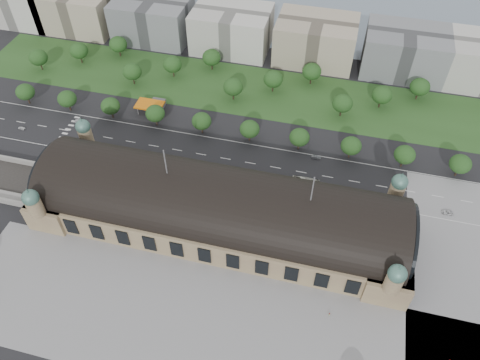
% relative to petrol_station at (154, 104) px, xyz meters
% --- Properties ---
extents(ground, '(900.00, 900.00, 0.00)m').
position_rel_petrol_station_xyz_m(ground, '(53.91, -65.28, -2.95)').
color(ground, black).
rests_on(ground, ground).
extents(station, '(150.00, 48.40, 44.30)m').
position_rel_petrol_station_xyz_m(station, '(53.91, -65.28, 7.33)').
color(station, tan).
rests_on(station, ground).
extents(plaza_south, '(190.00, 48.00, 0.12)m').
position_rel_petrol_station_xyz_m(plaza_south, '(63.91, -109.28, -2.95)').
color(plaza_south, gray).
rests_on(plaza_south, ground).
extents(road_slab, '(260.00, 26.00, 0.10)m').
position_rel_petrol_station_xyz_m(road_slab, '(33.91, -27.28, -2.95)').
color(road_slab, black).
rests_on(road_slab, ground).
extents(grass_belt, '(300.00, 45.00, 0.10)m').
position_rel_petrol_station_xyz_m(grass_belt, '(38.91, 27.72, -2.95)').
color(grass_belt, '#274B1E').
rests_on(grass_belt, ground).
extents(petrol_station, '(14.00, 13.00, 5.05)m').
position_rel_petrol_station_xyz_m(petrol_station, '(0.00, 0.00, 0.00)').
color(petrol_station, orange).
rests_on(petrol_station, ground).
extents(office_0, '(45.00, 32.00, 24.00)m').
position_rel_petrol_station_xyz_m(office_0, '(-116.09, 67.72, 9.05)').
color(office_0, beige).
rests_on(office_0, ground).
extents(office_1, '(45.00, 32.00, 24.00)m').
position_rel_petrol_station_xyz_m(office_1, '(-76.09, 67.72, 9.05)').
color(office_1, tan).
rests_on(office_1, ground).
extents(office_2, '(45.00, 32.00, 24.00)m').
position_rel_petrol_station_xyz_m(office_2, '(-26.09, 67.72, 9.05)').
color(office_2, gray).
rests_on(office_2, ground).
extents(office_3, '(45.00, 32.00, 24.00)m').
position_rel_petrol_station_xyz_m(office_3, '(23.91, 67.72, 9.05)').
color(office_3, beige).
rests_on(office_3, ground).
extents(office_4, '(45.00, 32.00, 24.00)m').
position_rel_petrol_station_xyz_m(office_4, '(73.91, 67.72, 9.05)').
color(office_4, tan).
rests_on(office_4, ground).
extents(office_5, '(45.00, 32.00, 24.00)m').
position_rel_petrol_station_xyz_m(office_5, '(123.91, 67.72, 9.05)').
color(office_5, gray).
rests_on(office_5, ground).
extents(tree_row_0, '(9.60, 9.60, 11.52)m').
position_rel_petrol_station_xyz_m(tree_row_0, '(-66.09, -12.28, 4.48)').
color(tree_row_0, '#2D2116').
rests_on(tree_row_0, ground).
extents(tree_row_1, '(9.60, 9.60, 11.52)m').
position_rel_petrol_station_xyz_m(tree_row_1, '(-42.09, -12.28, 4.48)').
color(tree_row_1, '#2D2116').
rests_on(tree_row_1, ground).
extents(tree_row_2, '(9.60, 9.60, 11.52)m').
position_rel_petrol_station_xyz_m(tree_row_2, '(-18.09, -12.28, 4.48)').
color(tree_row_2, '#2D2116').
rests_on(tree_row_2, ground).
extents(tree_row_3, '(9.60, 9.60, 11.52)m').
position_rel_petrol_station_xyz_m(tree_row_3, '(5.91, -12.28, 4.48)').
color(tree_row_3, '#2D2116').
rests_on(tree_row_3, ground).
extents(tree_row_4, '(9.60, 9.60, 11.52)m').
position_rel_petrol_station_xyz_m(tree_row_4, '(29.91, -12.28, 4.48)').
color(tree_row_4, '#2D2116').
rests_on(tree_row_4, ground).
extents(tree_row_5, '(9.60, 9.60, 11.52)m').
position_rel_petrol_station_xyz_m(tree_row_5, '(53.91, -12.28, 4.48)').
color(tree_row_5, '#2D2116').
rests_on(tree_row_5, ground).
extents(tree_row_6, '(9.60, 9.60, 11.52)m').
position_rel_petrol_station_xyz_m(tree_row_6, '(77.91, -12.28, 4.48)').
color(tree_row_6, '#2D2116').
rests_on(tree_row_6, ground).
extents(tree_row_7, '(9.60, 9.60, 11.52)m').
position_rel_petrol_station_xyz_m(tree_row_7, '(101.91, -12.28, 4.48)').
color(tree_row_7, '#2D2116').
rests_on(tree_row_7, ground).
extents(tree_row_8, '(9.60, 9.60, 11.52)m').
position_rel_petrol_station_xyz_m(tree_row_8, '(125.91, -12.28, 4.48)').
color(tree_row_8, '#2D2116').
rests_on(tree_row_8, ground).
extents(tree_row_9, '(9.60, 9.60, 11.52)m').
position_rel_petrol_station_xyz_m(tree_row_9, '(149.91, -12.28, 4.48)').
color(tree_row_9, '#2D2116').
rests_on(tree_row_9, ground).
extents(tree_belt_0, '(10.40, 10.40, 12.48)m').
position_rel_petrol_station_xyz_m(tree_belt_0, '(-76.09, 17.72, 5.10)').
color(tree_belt_0, '#2D2116').
rests_on(tree_belt_0, ground).
extents(tree_belt_1, '(10.40, 10.40, 12.48)m').
position_rel_petrol_station_xyz_m(tree_belt_1, '(-57.09, 29.72, 5.10)').
color(tree_belt_1, '#2D2116').
rests_on(tree_belt_1, ground).
extents(tree_belt_2, '(10.40, 10.40, 12.48)m').
position_rel_petrol_station_xyz_m(tree_belt_2, '(-38.09, 41.72, 5.10)').
color(tree_belt_2, '#2D2116').
rests_on(tree_belt_2, ground).
extents(tree_belt_3, '(10.40, 10.40, 12.48)m').
position_rel_petrol_station_xyz_m(tree_belt_3, '(-19.09, 17.72, 5.10)').
color(tree_belt_3, '#2D2116').
rests_on(tree_belt_3, ground).
extents(tree_belt_4, '(10.40, 10.40, 12.48)m').
position_rel_petrol_station_xyz_m(tree_belt_4, '(-0.09, 29.72, 5.10)').
color(tree_belt_4, '#2D2116').
rests_on(tree_belt_4, ground).
extents(tree_belt_5, '(10.40, 10.40, 12.48)m').
position_rel_petrol_station_xyz_m(tree_belt_5, '(18.91, 41.72, 5.10)').
color(tree_belt_5, '#2D2116').
rests_on(tree_belt_5, ground).
extents(tree_belt_6, '(10.40, 10.40, 12.48)m').
position_rel_petrol_station_xyz_m(tree_belt_6, '(37.91, 17.72, 5.10)').
color(tree_belt_6, '#2D2116').
rests_on(tree_belt_6, ground).
extents(tree_belt_7, '(10.40, 10.40, 12.48)m').
position_rel_petrol_station_xyz_m(tree_belt_7, '(56.91, 29.72, 5.10)').
color(tree_belt_7, '#2D2116').
rests_on(tree_belt_7, ground).
extents(tree_belt_8, '(10.40, 10.40, 12.48)m').
position_rel_petrol_station_xyz_m(tree_belt_8, '(75.91, 41.72, 5.10)').
color(tree_belt_8, '#2D2116').
rests_on(tree_belt_8, ground).
extents(tree_belt_9, '(10.40, 10.40, 12.48)m').
position_rel_petrol_station_xyz_m(tree_belt_9, '(94.91, 17.72, 5.10)').
color(tree_belt_9, '#2D2116').
rests_on(tree_belt_9, ground).
extents(tree_belt_10, '(10.40, 10.40, 12.48)m').
position_rel_petrol_station_xyz_m(tree_belt_10, '(113.91, 29.72, 5.10)').
color(tree_belt_10, '#2D2116').
rests_on(tree_belt_10, ground).
extents(tree_belt_11, '(10.40, 10.40, 12.48)m').
position_rel_petrol_station_xyz_m(tree_belt_11, '(132.91, 41.72, 5.10)').
color(tree_belt_11, '#2D2116').
rests_on(tree_belt_11, ground).
extents(traffic_car_0, '(3.84, 1.82, 1.27)m').
position_rel_petrol_station_xyz_m(traffic_car_0, '(-58.68, -31.78, -2.32)').
color(traffic_car_0, silver).
rests_on(traffic_car_0, ground).
extents(traffic_car_1, '(5.02, 1.94, 1.63)m').
position_rel_petrol_station_xyz_m(traffic_car_1, '(-32.83, -20.17, -2.13)').
color(traffic_car_1, gray).
rests_on(traffic_car_1, ground).
extents(traffic_car_2, '(5.03, 2.39, 1.39)m').
position_rel_petrol_station_xyz_m(traffic_car_2, '(-13.54, -36.23, -2.26)').
color(traffic_car_2, black).
rests_on(traffic_car_2, ground).
extents(traffic_car_5, '(4.43, 1.63, 1.45)m').
position_rel_petrol_station_xyz_m(traffic_car_5, '(87.11, -16.70, -2.23)').
color(traffic_car_5, '#585A5F').
rests_on(traffic_car_5, ground).
extents(traffic_car_6, '(4.75, 2.34, 1.30)m').
position_rel_petrol_station_xyz_m(traffic_car_6, '(145.34, -36.18, -2.30)').
color(traffic_car_6, silver).
rests_on(traffic_car_6, ground).
extents(parked_car_0, '(4.64, 3.19, 1.45)m').
position_rel_petrol_station_xyz_m(parked_car_0, '(-2.30, -40.28, -2.22)').
color(parked_car_0, black).
rests_on(parked_car_0, ground).
extents(parked_car_1, '(6.37, 4.72, 1.61)m').
position_rel_petrol_station_xyz_m(parked_car_1, '(-11.66, -40.28, -2.14)').
color(parked_car_1, maroon).
rests_on(parked_car_1, ground).
extents(parked_car_2, '(5.17, 4.18, 1.41)m').
position_rel_petrol_station_xyz_m(parked_car_2, '(2.84, -44.28, -2.25)').
color(parked_car_2, '#182243').
rests_on(parked_car_2, ground).
extents(parked_car_3, '(5.05, 3.73, 1.60)m').
position_rel_petrol_station_xyz_m(parked_car_3, '(-1.67, -44.28, -2.15)').
color(parked_car_3, '#54585C').
rests_on(parked_car_3, ground).
extents(parked_car_4, '(4.76, 4.35, 1.58)m').
position_rel_petrol_station_xyz_m(parked_car_4, '(10.68, -42.25, -2.16)').
color(parked_car_4, silver).
rests_on(parked_car_4, ground).
extents(parked_car_5, '(6.17, 4.79, 1.56)m').
position_rel_petrol_station_xyz_m(parked_car_5, '(26.71, -40.28, -2.17)').
color(parked_car_5, '#919399').
rests_on(parked_car_5, ground).
extents(parked_car_6, '(5.73, 5.22, 1.61)m').
position_rel_petrol_station_xyz_m(parked_car_6, '(28.40, -40.28, -2.15)').
color(parked_car_6, black).
rests_on(parked_car_6, ground).
extents(bus_west, '(10.79, 2.72, 2.99)m').
position_rel_petrol_station_xyz_m(bus_west, '(56.62, -38.28, -1.45)').
color(bus_west, red).
rests_on(bus_west, ground).
extents(bus_mid, '(13.35, 3.94, 3.67)m').
position_rel_petrol_station_xyz_m(bus_mid, '(68.61, -38.28, -1.11)').
color(bus_mid, silver).
rests_on(bus_mid, ground).
extents(bus_east, '(12.43, 3.03, 3.45)m').
position_rel_petrol_station_xyz_m(bus_east, '(84.80, -34.37, -1.22)').
color(bus_east, beige).
rests_on(bus_east, ground).
extents(pedestrian_0, '(0.77, 0.46, 1.53)m').
position_rel_petrol_station_xyz_m(pedestrian_0, '(102.58, -94.78, -2.18)').
color(pedestrian_0, gray).
rests_on(pedestrian_0, ground).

